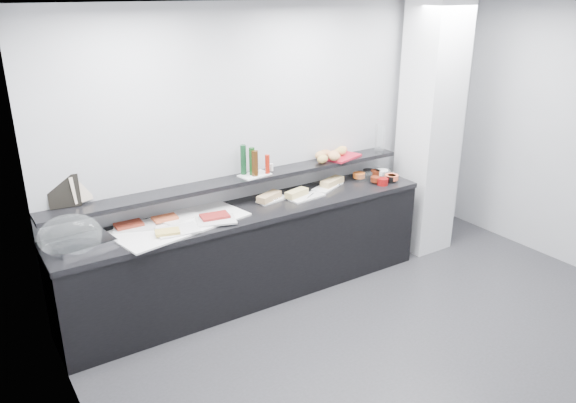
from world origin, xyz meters
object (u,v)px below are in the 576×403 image
cloche_base (84,243)px  framed_print (63,192)px  sandwich_plate_mid (307,197)px  carafe (380,138)px  condiment_tray (255,175)px  bread_tray (341,157)px

cloche_base → framed_print: 0.45m
sandwich_plate_mid → carafe: 1.15m
condiment_tray → bread_tray: 1.05m
sandwich_plate_mid → carafe: (1.07, 0.18, 0.39)m
cloche_base → framed_print: size_ratio=1.68×
cloche_base → carafe: (3.15, 0.11, 0.38)m
sandwich_plate_mid → carafe: carafe is taller
sandwich_plate_mid → cloche_base: bearing=171.3°
condiment_tray → cloche_base: bearing=175.8°
cloche_base → sandwich_plate_mid: 2.08m
framed_print → carafe: (3.20, -0.16, 0.02)m
cloche_base → bread_tray: (2.68, 0.17, 0.24)m
condiment_tray → sandwich_plate_mid: bearing=-33.5°
condiment_tray → bread_tray: (1.05, 0.03, 0.00)m
sandwich_plate_mid → framed_print: framed_print is taller
framed_print → carafe: size_ratio=0.87×
framed_print → condiment_tray: 1.69m
cloche_base → sandwich_plate_mid: bearing=-10.6°
framed_print → bread_tray: (2.73, -0.10, -0.12)m
sandwich_plate_mid → bread_tray: (0.60, 0.24, 0.25)m
sandwich_plate_mid → bread_tray: 0.69m
condiment_tray → bread_tray: size_ratio=0.75×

